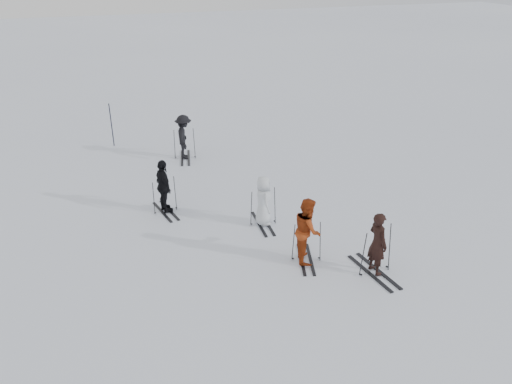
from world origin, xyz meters
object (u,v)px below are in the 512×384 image
piste_marker (112,125)px  skier_uphill_left (164,187)px  skier_red (307,231)px  skier_uphill_far (184,137)px  skier_grey (263,201)px  skier_near_dark (377,244)px

piste_marker → skier_uphill_left: bearing=-80.9°
skier_red → skier_uphill_left: (-3.09, 3.98, -0.03)m
skier_red → skier_uphill_far: 8.44m
skier_grey → skier_uphill_far: size_ratio=0.88×
skier_near_dark → skier_grey: size_ratio=1.10×
skier_grey → piste_marker: 9.26m
skier_red → skier_uphill_left: skier_red is taller
skier_grey → skier_uphill_left: bearing=60.4°
skier_near_dark → skier_red: 1.80m
skier_grey → skier_uphill_left: size_ratio=0.89×
skier_uphill_left → skier_uphill_far: (1.52, 4.32, 0.01)m
skier_near_dark → skier_uphill_far: bearing=11.1°
skier_near_dark → skier_uphill_left: bearing=35.0°
skier_red → skier_near_dark: bearing=-111.4°
skier_uphill_far → piste_marker: piste_marker is taller
skier_uphill_left → skier_uphill_far: bearing=-31.2°
skier_near_dark → skier_uphill_left: 6.80m
skier_red → piste_marker: (-4.16, 10.69, 0.03)m
skier_near_dark → piste_marker: bearing=18.8°
skier_near_dark → piste_marker: (-5.58, 11.80, 0.08)m
skier_grey → skier_uphill_far: skier_uphill_far is taller
skier_red → skier_uphill_far: (-1.57, 8.30, -0.02)m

